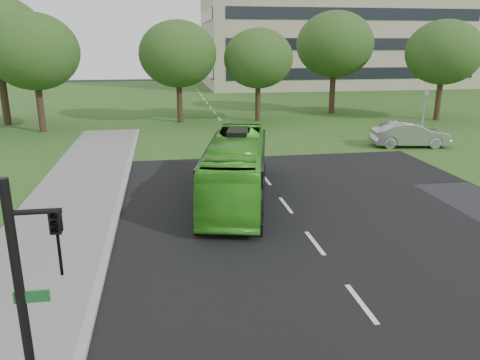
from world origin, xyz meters
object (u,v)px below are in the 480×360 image
Objects in this scene: tree_park_c at (258,59)px; tree_park_e at (444,52)px; tree_park_b at (178,54)px; camera_pole at (424,111)px; office_building at (333,4)px; sedan at (410,134)px; tree_park_d at (335,45)px; bus at (236,168)px; tree_park_a at (34,52)px; traffic_light at (34,313)px.

tree_park_e is at bearing -7.83° from tree_park_c.
tree_park_b reaches higher than camera_pole.
office_building reaches higher than camera_pole.
tree_park_b is 20.02m from sedan.
tree_park_b is 23.01m from tree_park_e.
camera_pole is (15.81, -12.24, -3.44)m from tree_park_b.
office_building is 4.15× the size of tree_park_d.
bus is (-5.19, -20.97, -4.02)m from tree_park_c.
tree_park_c is 15.24m from sedan.
bus is at bearing -55.97° from tree_park_a.
tree_park_d is 9.72m from tree_park_e.
bus is (-21.20, -18.77, -4.53)m from tree_park_e.
sedan is (-0.20, -15.66, -5.71)m from tree_park_d.
tree_park_e is (33.69, 0.28, -0.17)m from tree_park_a.
camera_pole is (0.81, -15.36, -4.18)m from tree_park_d.
office_building is at bearing 69.99° from traffic_light.
office_building reaches higher than tree_park_b.
traffic_light is (-26.30, -32.15, -2.96)m from tree_park_e.
office_building is 4.66× the size of tree_park_b.
tree_park_d reaches higher than tree_park_a.
camera_pole is at bearing -52.98° from tree_park_c.
tree_park_d is (15.01, 3.12, 0.74)m from tree_park_b.
tree_park_e is 1.73× the size of traffic_light.
tree_park_b is (10.83, 2.85, -0.28)m from tree_park_a.
bus is (12.49, -18.49, -4.70)m from tree_park_a.
bus is at bearing 72.26° from traffic_light.
tree_park_c is at bearing 41.56° from sedan.
office_building is 51.65m from tree_park_a.
traffic_light is at bearing -76.94° from tree_park_a.
tree_park_a is at bearing 136.77° from bus.
office_building is 4.05× the size of bus.
tree_park_c is at bearing 172.17° from tree_park_e.
tree_park_a is 26.52m from tree_park_d.
tree_park_a is 1.78× the size of traffic_light.
bus is 15.82m from sedan.
camera_pole is (1.01, 0.30, 1.53)m from sedan.
traffic_light reaches higher than sedan.
tree_park_d is at bearing 80.66° from camera_pole.
tree_park_e is at bearing 0.48° from tree_park_a.
traffic_light is at bearing -98.10° from bus.
tree_park_c is 8.94m from tree_park_d.
tree_park_e is at bearing 41.57° from camera_pole.
tree_park_d is 1.90× the size of sedan.
tree_park_c is at bearing 114.67° from camera_pole.
tree_park_d is 28.33m from bus.
tree_park_c is at bearing 8.00° from tree_park_a.
tree_park_c is 2.17× the size of camera_pole.
office_building reaches higher than traffic_light.
tree_park_b is 1.08× the size of tree_park_c.
tree_park_e reaches higher than tree_park_b.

